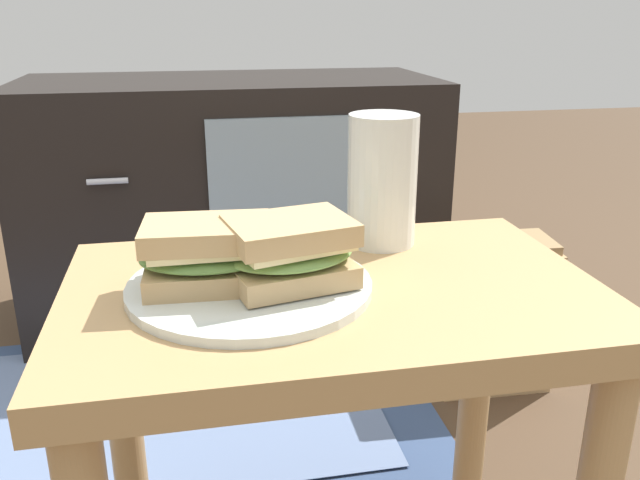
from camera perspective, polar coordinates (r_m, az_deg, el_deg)
The scene contains 8 objects.
side_table at distance 0.74m, azimuth 1.04°, elevation -10.32°, with size 0.56×0.36×0.46m.
tv_cabinet at distance 1.64m, azimuth -7.43°, elevation 3.52°, with size 0.96×0.46×0.58m.
area_rug at distance 1.36m, azimuth -16.17°, elevation -14.02°, with size 1.16×0.64×0.01m.
plate at distance 0.68m, azimuth -6.04°, elevation -4.13°, with size 0.25×0.25×0.01m, color silver.
sandwich_front at distance 0.67m, azimuth -9.68°, elevation -1.08°, with size 0.14×0.09×0.07m.
sandwich_back at distance 0.66m, azimuth -2.58°, elevation -1.01°, with size 0.15×0.12×0.07m.
beer_glass at distance 0.80m, azimuth 5.39°, elevation 4.92°, with size 0.08×0.08×0.16m.
paper_bag at distance 1.37m, azimuth 14.67°, elevation -6.23°, with size 0.23×0.13×0.31m.
Camera 1 is at (-0.14, -0.62, 0.73)m, focal length 37.00 mm.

